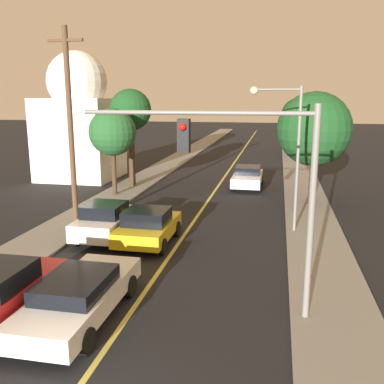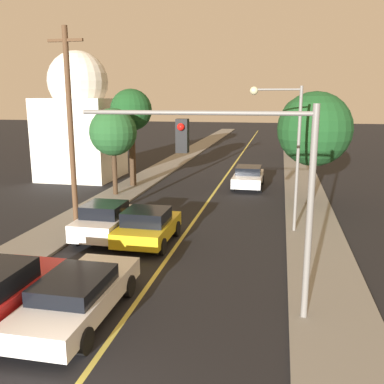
# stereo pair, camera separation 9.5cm
# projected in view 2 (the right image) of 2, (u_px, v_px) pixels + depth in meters

# --- Properties ---
(road_surface) EXTENTS (8.94, 80.00, 0.01)m
(road_surface) POSITION_uv_depth(u_px,v_px,m) (238.00, 160.00, 42.18)
(road_surface) COLOR black
(road_surface) RESTS_ON ground
(sidewalk_left) EXTENTS (2.50, 80.00, 0.12)m
(sidewalk_left) POSITION_uv_depth(u_px,v_px,m) (181.00, 157.00, 43.29)
(sidewalk_left) COLOR gray
(sidewalk_left) RESTS_ON ground
(sidewalk_right) EXTENTS (2.50, 80.00, 0.12)m
(sidewalk_right) POSITION_uv_depth(u_px,v_px,m) (297.00, 161.00, 41.04)
(sidewalk_right) COLOR gray
(sidewalk_right) RESTS_ON ground
(car_near_lane_front) EXTENTS (2.00, 5.02, 1.33)m
(car_near_lane_front) POSITION_uv_depth(u_px,v_px,m) (78.00, 295.00, 11.76)
(car_near_lane_front) COLOR white
(car_near_lane_front) RESTS_ON ground
(car_near_lane_second) EXTENTS (2.10, 3.85, 1.51)m
(car_near_lane_second) POSITION_uv_depth(u_px,v_px,m) (148.00, 226.00, 17.87)
(car_near_lane_second) COLOR gold
(car_near_lane_second) RESTS_ON ground
(car_outer_lane_second) EXTENTS (1.95, 3.85, 1.60)m
(car_outer_lane_second) POSITION_uv_depth(u_px,v_px,m) (106.00, 220.00, 18.52)
(car_outer_lane_second) COLOR white
(car_outer_lane_second) RESTS_ON ground
(car_far_oncoming) EXTENTS (2.00, 4.49, 1.43)m
(car_far_oncoming) POSITION_uv_depth(u_px,v_px,m) (248.00, 177.00, 29.09)
(car_far_oncoming) COLOR white
(car_far_oncoming) RESTS_ON ground
(traffic_signal_mast) EXTENTS (6.30, 0.42, 5.76)m
(traffic_signal_mast) POSITION_uv_depth(u_px,v_px,m) (250.00, 171.00, 11.25)
(traffic_signal_mast) COLOR slate
(traffic_signal_mast) RESTS_ON ground
(streetlamp_right) EXTENTS (2.25, 0.36, 6.39)m
(streetlamp_right) POSITION_uv_depth(u_px,v_px,m) (285.00, 137.00, 18.64)
(streetlamp_right) COLOR slate
(streetlamp_right) RESTS_ON ground
(utility_pole_left) EXTENTS (1.60, 0.24, 8.87)m
(utility_pole_left) POSITION_uv_depth(u_px,v_px,m) (71.00, 128.00, 18.86)
(utility_pole_left) COLOR #513823
(utility_pole_left) RESTS_ON ground
(tree_left_near) EXTENTS (2.76, 2.76, 6.47)m
(tree_left_near) POSITION_uv_depth(u_px,v_px,m) (131.00, 111.00, 28.34)
(tree_left_near) COLOR #3D2B1C
(tree_left_near) RESTS_ON ground
(tree_left_far) EXTENTS (2.87, 2.87, 5.29)m
(tree_left_far) POSITION_uv_depth(u_px,v_px,m) (113.00, 132.00, 25.84)
(tree_left_far) COLOR #3D2B1C
(tree_left_far) RESTS_ON ground
(tree_right_near) EXTENTS (4.06, 4.06, 6.25)m
(tree_right_near) POSITION_uv_depth(u_px,v_px,m) (315.00, 129.00, 23.35)
(tree_right_near) COLOR #3D2B1C
(tree_right_near) RESTS_ON ground
(tree_right_far) EXTENTS (3.61, 3.61, 5.89)m
(tree_right_far) POSITION_uv_depth(u_px,v_px,m) (300.00, 116.00, 43.70)
(tree_right_far) COLOR #4C3823
(tree_right_far) RESTS_ON ground
(domed_building_left) EXTENTS (5.32, 5.32, 9.34)m
(domed_building_left) POSITION_uv_depth(u_px,v_px,m) (80.00, 120.00, 31.80)
(domed_building_left) COLOR silver
(domed_building_left) RESTS_ON ground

